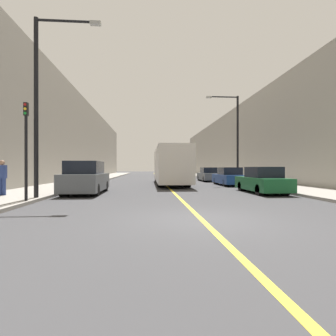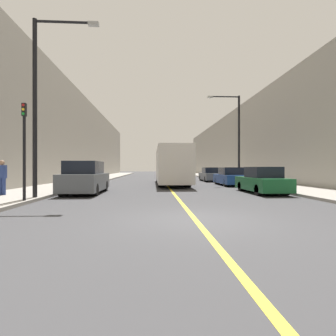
# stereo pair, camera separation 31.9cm
# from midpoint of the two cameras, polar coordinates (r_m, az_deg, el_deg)

# --- Properties ---
(ground_plane) EXTENTS (200.00, 200.00, 0.00)m
(ground_plane) POSITION_cam_midpoint_polar(r_m,az_deg,el_deg) (7.84, 6.18, -11.14)
(ground_plane) COLOR #38383A
(sidewalk_left) EXTENTS (3.86, 72.00, 0.14)m
(sidewalk_left) POSITION_cam_midpoint_polar(r_m,az_deg,el_deg) (38.23, -14.85, -2.11)
(sidewalk_left) COLOR gray
(sidewalk_left) RESTS_ON ground
(sidewalk_right) EXTENTS (3.86, 72.00, 0.14)m
(sidewalk_right) POSITION_cam_midpoint_polar(r_m,az_deg,el_deg) (38.84, 10.24, -2.08)
(sidewalk_right) COLOR gray
(sidewalk_right) RESTS_ON ground
(building_row_left) EXTENTS (4.00, 72.00, 11.10)m
(building_row_left) POSITION_cam_midpoint_polar(r_m,az_deg,el_deg) (39.32, -20.53, 5.94)
(building_row_left) COLOR gray
(building_row_left) RESTS_ON ground
(building_row_right) EXTENTS (4.00, 72.00, 9.79)m
(building_row_right) POSITION_cam_midpoint_polar(r_m,az_deg,el_deg) (40.13, 15.71, 4.88)
(building_row_right) COLOR gray
(building_row_right) RESTS_ON ground
(road_center_line) EXTENTS (0.16, 72.00, 0.01)m
(road_center_line) POSITION_cam_midpoint_polar(r_m,az_deg,el_deg) (37.62, -2.20, -2.25)
(road_center_line) COLOR gold
(road_center_line) RESTS_ON ground
(bus) EXTENTS (2.58, 12.02, 3.24)m
(bus) POSITION_cam_midpoint_polar(r_m,az_deg,el_deg) (24.07, 0.05, 0.59)
(bus) COLOR silver
(bus) RESTS_ON ground
(parked_suv_left) EXTENTS (2.02, 4.66, 1.90)m
(parked_suv_left) POSITION_cam_midpoint_polar(r_m,az_deg,el_deg) (16.07, -18.03, -2.24)
(parked_suv_left) COLOR #51565B
(parked_suv_left) RESTS_ON ground
(car_right_near) EXTENTS (1.78, 4.54, 1.57)m
(car_right_near) POSITION_cam_midpoint_polar(r_m,az_deg,el_deg) (16.69, 19.29, -2.75)
(car_right_near) COLOR #145128
(car_right_near) RESTS_ON ground
(car_right_mid) EXTENTS (1.82, 4.71, 1.55)m
(car_right_mid) POSITION_cam_midpoint_polar(r_m,az_deg,el_deg) (23.21, 12.74, -1.97)
(car_right_mid) COLOR navy
(car_right_mid) RESTS_ON ground
(car_right_far) EXTENTS (1.83, 4.64, 1.55)m
(car_right_far) POSITION_cam_midpoint_polar(r_m,az_deg,el_deg) (29.68, 8.53, -1.52)
(car_right_far) COLOR #51565B
(car_right_far) RESTS_ON ground
(street_lamp_left) EXTENTS (3.05, 0.24, 8.33)m
(street_lamp_left) POSITION_cam_midpoint_polar(r_m,az_deg,el_deg) (13.95, -26.34, 14.11)
(street_lamp_left) COLOR black
(street_lamp_left) RESTS_ON sidewalk_left
(street_lamp_right) EXTENTS (3.05, 0.24, 8.04)m
(street_lamp_right) POSITION_cam_midpoint_polar(r_m,az_deg,el_deg) (25.25, 13.97, 7.43)
(street_lamp_right) COLOR black
(street_lamp_right) RESTS_ON sidewalk_right
(traffic_light) EXTENTS (0.16, 0.18, 4.09)m
(traffic_light) POSITION_cam_midpoint_polar(r_m,az_deg,el_deg) (12.50, -29.16, 3.96)
(traffic_light) COLOR black
(traffic_light) RESTS_ON sidewalk_left
(pedestrian) EXTENTS (0.39, 0.25, 1.76)m
(pedestrian) POSITION_cam_midpoint_polar(r_m,az_deg,el_deg) (15.61, -32.89, -1.67)
(pedestrian) COLOR navy
(pedestrian) RESTS_ON sidewalk_left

